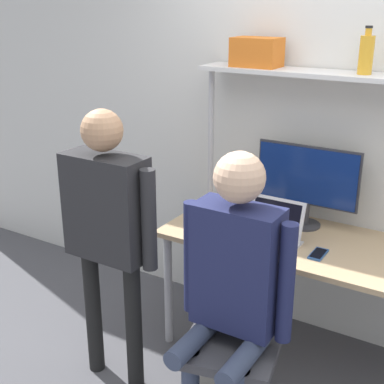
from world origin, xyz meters
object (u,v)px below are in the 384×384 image
(cell_phone, at_px, (318,254))
(person_standing, at_px, (107,218))
(laptop, at_px, (272,231))
(bottle_amber, at_px, (366,54))
(person_seated, at_px, (233,273))
(monitor, at_px, (307,180))
(office_chair, at_px, (233,367))
(storage_box, at_px, (257,52))

(cell_phone, relative_size, person_standing, 0.10)
(laptop, distance_m, bottle_amber, 1.06)
(cell_phone, xyz_separation_m, person_seated, (-0.23, -0.54, 0.07))
(bottle_amber, bearing_deg, person_seated, -107.95)
(monitor, distance_m, bottle_amber, 0.78)
(person_standing, bearing_deg, bottle_amber, 43.67)
(person_standing, bearing_deg, cell_phone, 32.59)
(monitor, relative_size, bottle_amber, 2.53)
(cell_phone, height_order, office_chair, office_chair)
(cell_phone, distance_m, storage_box, 1.19)
(laptop, distance_m, storage_box, 1.02)
(bottle_amber, distance_m, storage_box, 0.62)
(office_chair, bearing_deg, monitor, 87.69)
(cell_phone, relative_size, person_seated, 0.11)
(monitor, distance_m, office_chair, 1.14)
(person_standing, bearing_deg, laptop, 43.20)
(storage_box, bearing_deg, person_seated, -69.40)
(laptop, distance_m, office_chair, 0.76)
(office_chair, xyz_separation_m, bottle_amber, (0.29, 0.84, 1.51))
(office_chair, bearing_deg, person_seated, -77.94)
(monitor, height_order, storage_box, storage_box)
(laptop, relative_size, storage_box, 1.18)
(laptop, relative_size, bottle_amber, 1.31)
(monitor, bearing_deg, person_seated, -91.62)
(laptop, bearing_deg, person_seated, -85.57)
(laptop, bearing_deg, bottle_amber, 44.58)
(person_standing, bearing_deg, office_chair, 8.50)
(office_chair, height_order, person_standing, person_standing)
(laptop, xyz_separation_m, office_chair, (0.03, -0.52, -0.56))
(storage_box, bearing_deg, monitor, -1.02)
(cell_phone, height_order, bottle_amber, bottle_amber)
(bottle_amber, bearing_deg, monitor, -178.61)
(laptop, bearing_deg, monitor, 77.93)
(person_seated, relative_size, bottle_amber, 5.86)
(person_standing, xyz_separation_m, bottle_amber, (0.99, 0.94, 0.79))
(cell_phone, relative_size, bottle_amber, 0.62)
(monitor, relative_size, storage_box, 2.27)
(office_chair, height_order, storage_box, storage_box)
(laptop, height_order, person_seated, person_seated)
(laptop, relative_size, person_standing, 0.20)
(monitor, relative_size, cell_phone, 4.10)
(laptop, bearing_deg, person_standing, -136.80)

